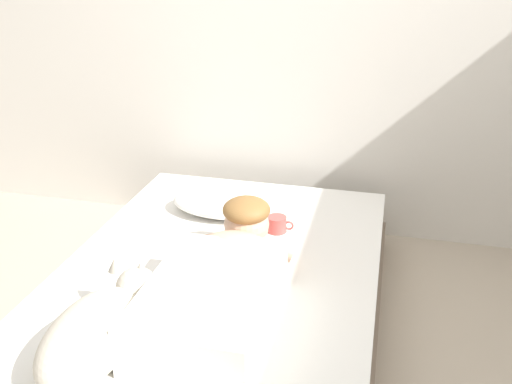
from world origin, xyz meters
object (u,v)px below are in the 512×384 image
(dog, at_px, (97,329))
(cell_phone, at_px, (185,290))
(pillow, at_px, (224,202))
(person_lying, at_px, (222,279))
(coffee_cup, at_px, (277,224))
(bed, at_px, (215,310))

(dog, height_order, cell_phone, dog)
(pillow, relative_size, cell_phone, 3.71)
(person_lying, bearing_deg, cell_phone, 164.68)
(dog, xyz_separation_m, coffee_cup, (0.38, 0.98, -0.07))
(bed, height_order, pillow, pillow)
(cell_phone, bearing_deg, dog, -108.26)
(bed, distance_m, pillow, 0.63)
(bed, height_order, dog, dog)
(pillow, bearing_deg, bed, -77.36)
(coffee_cup, bearing_deg, person_lying, -97.55)
(pillow, xyz_separation_m, person_lying, (0.22, -0.75, 0.05))
(coffee_cup, bearing_deg, cell_phone, -113.43)
(pillow, height_order, cell_phone, pillow)
(person_lying, height_order, cell_phone, person_lying)
(bed, bearing_deg, coffee_cup, 68.75)
(bed, xyz_separation_m, pillow, (-0.13, 0.57, 0.22))
(dog, bearing_deg, coffee_cup, 68.71)
(pillow, bearing_deg, person_lying, -73.82)
(coffee_cup, relative_size, cell_phone, 0.89)
(coffee_cup, bearing_deg, bed, -111.25)
(dog, relative_size, cell_phone, 4.11)
(person_lying, distance_m, dog, 0.48)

